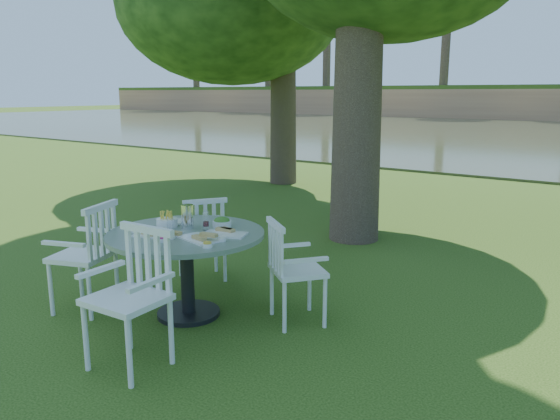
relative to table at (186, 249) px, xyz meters
The scene contains 7 objects.
ground 1.02m from the table, 65.39° to the left, with size 140.00×140.00×0.00m, color #1F3D0C.
table is the anchor object (origin of this frame).
chair_ne 0.91m from the table, 26.52° to the left, with size 0.62×0.62×0.90m.
chair_nw 0.91m from the table, 124.62° to the left, with size 0.61×0.61×0.91m.
chair_sw 0.89m from the table, 151.98° to the right, with size 0.62×0.64×1.00m.
chair_se 0.89m from the table, 67.79° to the right, with size 0.54×0.51×1.01m.
tableware 0.20m from the table, 125.34° to the left, with size 1.04×0.81×0.22m.
Camera 1 is at (3.05, -3.97, 1.97)m, focal length 35.00 mm.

